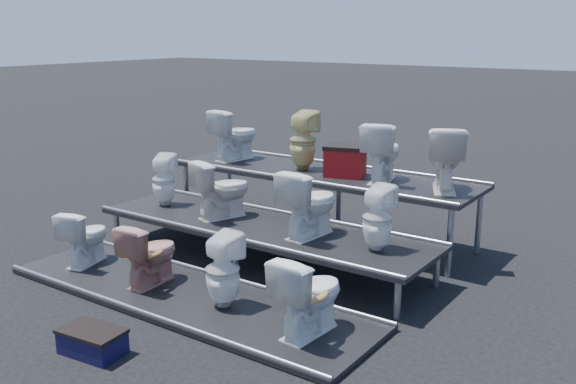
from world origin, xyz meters
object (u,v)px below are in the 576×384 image
Objects in this scene: toilet_11 at (445,158)px; step_stool at (93,343)px; toilet_4 at (164,180)px; toilet_3 at (309,294)px; toilet_1 at (150,253)px; toilet_10 at (382,152)px; toilet_2 at (223,270)px; toilet_5 at (222,189)px; toilet_0 at (85,236)px; red_crate at (345,162)px; toilet_7 at (378,218)px; toilet_9 at (303,140)px; toilet_6 at (309,203)px; toilet_8 at (235,135)px.

step_stool is at bearing 43.48° from toilet_11.
toilet_3 is at bearing 135.78° from toilet_4.
toilet_1 is 3.05m from toilet_10.
toilet_5 is at bearing -48.34° from toilet_2.
toilet_0 is 1.34× the size of red_crate.
toilet_0 is 0.91× the size of toilet_5.
toilet_9 reaches higher than toilet_7.
toilet_11 is (3.26, 1.30, 0.44)m from toilet_4.
toilet_5 reaches higher than step_stool.
toilet_5 is 0.96× the size of toilet_10.
toilet_3 is 1.39× the size of step_stool.
toilet_6 is 1.04× the size of toilet_8.
toilet_7 is (2.09, 0.00, -0.01)m from toilet_5.
toilet_8 reaches higher than step_stool.
red_crate is (1.91, 2.59, 0.65)m from toilet_0.
toilet_0 is 4.24m from toilet_11.
toilet_3 is (2.00, 0.00, 0.03)m from toilet_1.
toilet_1 is at bearing 110.35° from step_stool.
toilet_3 is at bearing 128.15° from toilet_6.
toilet_3 is at bearing 177.22° from toilet_1.
toilet_10 reaches higher than red_crate.
toilet_9 is 1.97m from toilet_11.
red_crate is at bearing -111.01° from toilet_1.
toilet_0 is 0.96× the size of toilet_4.
step_stool is at bearing 83.71° from toilet_6.
toilet_4 reaches higher than toilet_3.
toilet_5 is (-2.10, 1.30, 0.38)m from toilet_3.
step_stool is at bearing 93.87° from toilet_9.
toilet_11 is 4.32m from step_stool.
toilet_1 is 1.01× the size of toilet_4.
toilet_2 is 1.67m from toilet_7.
toilet_8 is 0.96× the size of toilet_11.
toilet_3 is 0.98× the size of toilet_6.
toilet_10 is (1.37, 2.60, 0.83)m from toilet_1.
toilet_5 is 1.03× the size of toilet_7.
toilet_0 is 0.89× the size of toilet_8.
toilet_10 is at bearing -72.01° from toilet_3.
red_crate reaches higher than toilet_5.
red_crate is at bearing -24.58° from toilet_11.
toilet_7 is at bearing 141.49° from toilet_9.
toilet_3 is 1.04× the size of toilet_5.
toilet_9 is at bearing -13.37° from toilet_10.
toilet_0 is 3.29m from red_crate.
toilet_4 is 1.26× the size of step_stool.
toilet_5 is at bearing -27.43° from toilet_3.
toilet_5 is (0.96, 1.30, 0.43)m from toilet_0.
toilet_7 is 3.26m from toilet_8.
toilet_8 is (0.12, 1.30, 0.43)m from toilet_4.
step_stool is (-0.52, -2.58, -0.74)m from toilet_6.
toilet_11 is (1.17, 2.60, 0.81)m from toilet_2.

